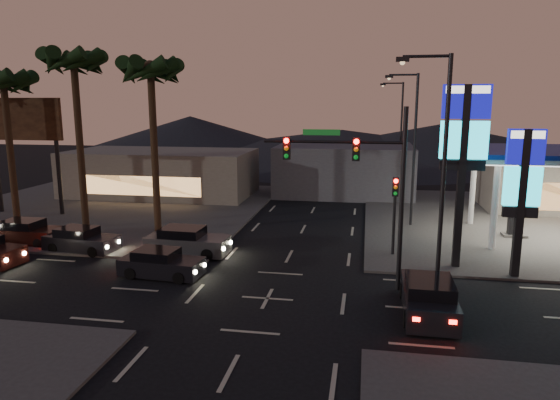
% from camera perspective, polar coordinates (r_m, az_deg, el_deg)
% --- Properties ---
extents(ground, '(140.00, 140.00, 0.00)m').
position_cam_1_polar(ground, '(21.52, -1.46, -11.19)').
color(ground, black).
rests_on(ground, ground).
extents(corner_lot_ne, '(24.00, 24.00, 0.12)m').
position_cam_1_polar(corner_lot_ne, '(38.37, 27.96, -2.43)').
color(corner_lot_ne, '#47443F').
rests_on(corner_lot_ne, ground).
extents(corner_lot_nw, '(24.00, 24.00, 0.12)m').
position_cam_1_polar(corner_lot_nw, '(41.53, -19.04, -0.79)').
color(corner_lot_nw, '#47443F').
rests_on(corner_lot_nw, ground).
extents(convenience_store, '(10.00, 6.00, 4.00)m').
position_cam_1_polar(convenience_store, '(43.33, 28.71, 1.53)').
color(convenience_store, '#726B5B').
rests_on(convenience_store, ground).
extents(pylon_sign_tall, '(2.20, 0.35, 9.00)m').
position_cam_1_polar(pylon_sign_tall, '(25.49, 20.28, 6.43)').
color(pylon_sign_tall, black).
rests_on(pylon_sign_tall, ground).
extents(pylon_sign_short, '(1.60, 0.35, 7.00)m').
position_cam_1_polar(pylon_sign_short, '(25.28, 26.00, 2.00)').
color(pylon_sign_short, black).
rests_on(pylon_sign_short, ground).
extents(traffic_signal_mast, '(6.10, 0.39, 8.00)m').
position_cam_1_polar(traffic_signal_mast, '(21.71, 9.31, 3.18)').
color(traffic_signal_mast, black).
rests_on(traffic_signal_mast, ground).
extents(pedestal_signal, '(0.32, 0.39, 4.30)m').
position_cam_1_polar(pedestal_signal, '(27.06, 12.99, -0.37)').
color(pedestal_signal, black).
rests_on(pedestal_signal, ground).
extents(streetlight_near, '(2.14, 0.25, 10.00)m').
position_cam_1_polar(streetlight_near, '(20.86, 17.70, 3.85)').
color(streetlight_near, black).
rests_on(streetlight_near, ground).
extents(streetlight_mid, '(2.14, 0.25, 10.00)m').
position_cam_1_polar(streetlight_mid, '(33.73, 14.80, 6.55)').
color(streetlight_mid, black).
rests_on(streetlight_mid, ground).
extents(streetlight_far, '(2.14, 0.25, 10.00)m').
position_cam_1_polar(streetlight_far, '(47.67, 13.43, 7.82)').
color(streetlight_far, black).
rests_on(streetlight_far, ground).
extents(palm_a, '(4.41, 4.41, 10.86)m').
position_cam_1_polar(palm_a, '(31.81, -14.52, 13.01)').
color(palm_a, black).
rests_on(palm_a, ground).
extents(palm_b, '(4.41, 4.41, 11.46)m').
position_cam_1_polar(palm_b, '(34.17, -22.44, 13.30)').
color(palm_b, black).
rests_on(palm_b, ground).
extents(palm_c, '(4.41, 4.41, 10.26)m').
position_cam_1_polar(palm_c, '(37.01, -29.00, 10.83)').
color(palm_c, black).
rests_on(palm_c, ground).
extents(billboard, '(6.00, 0.30, 8.50)m').
position_cam_1_polar(billboard, '(40.73, -27.25, 7.28)').
color(billboard, black).
rests_on(billboard, ground).
extents(building_far_west, '(16.00, 8.00, 4.00)m').
position_cam_1_polar(building_far_west, '(45.65, -13.38, 3.01)').
color(building_far_west, '#726B5B').
rests_on(building_far_west, ground).
extents(building_far_mid, '(12.00, 9.00, 4.40)m').
position_cam_1_polar(building_far_mid, '(45.95, 7.39, 3.52)').
color(building_far_mid, '#4C4C51').
rests_on(building_far_mid, ground).
extents(hill_left, '(40.00, 40.00, 6.00)m').
position_cam_1_polar(hill_left, '(84.78, -10.18, 7.39)').
color(hill_left, black).
rests_on(hill_left, ground).
extents(hill_right, '(50.00, 50.00, 5.00)m').
position_cam_1_polar(hill_right, '(80.48, 17.88, 6.49)').
color(hill_right, black).
rests_on(hill_right, ground).
extents(hill_center, '(60.00, 60.00, 4.00)m').
position_cam_1_polar(hill_center, '(79.86, 7.07, 6.54)').
color(hill_center, black).
rests_on(hill_center, ground).
extents(car_lane_a_front, '(4.11, 1.96, 1.30)m').
position_cam_1_polar(car_lane_a_front, '(24.61, -13.48, -7.11)').
color(car_lane_a_front, black).
rests_on(car_lane_a_front, ground).
extents(car_lane_b_front, '(4.64, 2.09, 1.49)m').
position_cam_1_polar(car_lane_b_front, '(27.75, -10.60, -4.73)').
color(car_lane_b_front, '#4C4D4E').
rests_on(car_lane_b_front, ground).
extents(car_lane_b_mid, '(4.24, 2.12, 1.34)m').
position_cam_1_polar(car_lane_b_mid, '(29.97, -21.81, -4.30)').
color(car_lane_b_mid, black).
rests_on(car_lane_b_mid, ground).
extents(car_lane_b_rear, '(4.41, 1.94, 1.42)m').
position_cam_1_polar(car_lane_b_rear, '(32.84, -27.01, -3.36)').
color(car_lane_b_rear, black).
rests_on(car_lane_b_rear, ground).
extents(suv_station, '(2.04, 4.56, 1.51)m').
position_cam_1_polar(suv_station, '(20.59, 16.59, -10.62)').
color(suv_station, black).
rests_on(suv_station, ground).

